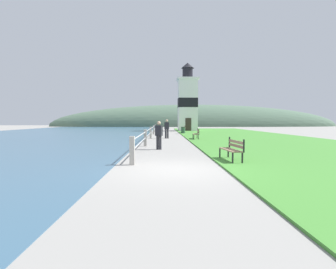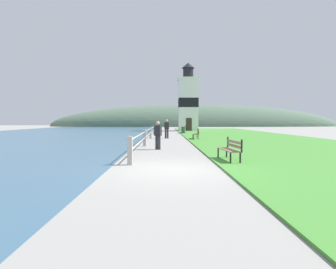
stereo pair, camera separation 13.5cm
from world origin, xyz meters
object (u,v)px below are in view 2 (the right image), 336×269
person_by_railing (167,128)px  trash_bin (183,130)px  park_bench_near (231,148)px  park_bench_far (184,129)px  park_bench_midway (196,133)px  person_strolling (158,134)px  lighthouse (188,101)px

person_by_railing → trash_bin: 8.72m
park_bench_near → park_bench_far: (-0.05, 24.05, 0.00)m
park_bench_midway → person_strolling: 8.31m
park_bench_midway → person_by_railing: bearing=-24.4°
park_bench_near → lighthouse: 31.08m
park_bench_far → trash_bin: size_ratio=2.19×
lighthouse → person_strolling: bearing=-98.7°
park_bench_midway → person_by_railing: 2.91m
person_strolling → person_by_railing: (0.56, 9.06, 0.07)m
park_bench_midway → park_bench_far: 11.98m
lighthouse → trash_bin: lighthouse is taller
park_bench_midway → trash_bin: park_bench_midway is taller
park_bench_midway → lighthouse: lighthouse is taller
park_bench_far → person_strolling: size_ratio=1.15×
park_bench_midway → person_strolling: bearing=71.7°
park_bench_far → person_by_railing: bearing=83.7°
person_by_railing → park_bench_midway: bearing=-113.2°
park_bench_near → park_bench_midway: bearing=-95.4°
lighthouse → trash_bin: 9.96m
park_bench_midway → person_strolling: person_strolling is taller
lighthouse → person_strolling: 27.00m
park_bench_near → trash_bin: bearing=-94.1°
person_by_railing → trash_bin: bearing=-9.4°
person_strolling → trash_bin: size_ratio=1.90×
lighthouse → trash_bin: bearing=-98.6°
park_bench_near → park_bench_far: 24.05m
park_bench_midway → trash_bin: size_ratio=1.96×
lighthouse → person_strolling: size_ratio=6.65×
park_bench_midway → person_strolling: (-3.11, -7.70, 0.33)m
person_by_railing → park_bench_near: bearing=-164.8°
park_bench_near → park_bench_midway: size_ratio=1.01×
park_bench_midway → park_bench_far: same height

